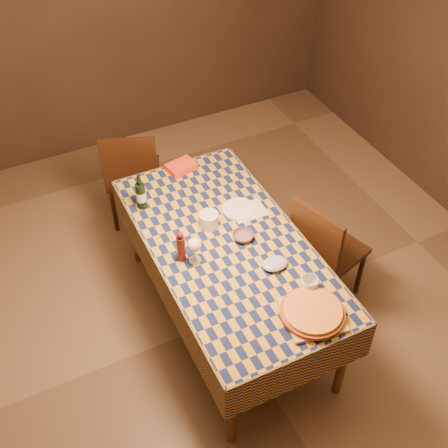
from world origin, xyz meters
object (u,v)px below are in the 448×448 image
object	(u,v)px
cutting_board	(312,315)
pizza	(313,312)
bowl	(243,236)
white_plate	(239,209)
dining_table	(227,252)
chair_right	(323,248)
wine_bottle	(141,195)
chair_far	(132,173)

from	to	relation	value
cutting_board	pizza	distance (m)	0.03
cutting_board	bowl	distance (m)	0.71
bowl	white_plate	distance (m)	0.28
dining_table	chair_right	xyz separation A→B (m)	(0.68, -0.11, -0.17)
wine_bottle	chair_far	xyz separation A→B (m)	(0.14, 0.69, -0.35)
dining_table	cutting_board	distance (m)	0.74
pizza	bowl	world-z (taller)	pizza
cutting_board	white_plate	bearing A→B (deg)	87.74
dining_table	pizza	distance (m)	0.74
pizza	white_plate	distance (m)	0.97
bowl	wine_bottle	bearing A→B (deg)	129.65
cutting_board	dining_table	bearing A→B (deg)	103.71
bowl	chair_right	xyz separation A→B (m)	(0.57, -0.11, -0.27)
wine_bottle	chair_far	distance (m)	0.79
pizza	white_plate	bearing A→B (deg)	87.74
wine_bottle	chair_right	size ratio (longest dim) A/B	0.29
wine_bottle	cutting_board	bearing A→B (deg)	-67.28
dining_table	cutting_board	world-z (taller)	cutting_board
pizza	chair_far	xyz separation A→B (m)	(-0.40, 1.97, -0.28)
dining_table	chair_far	distance (m)	1.29
pizza	bowl	xyz separation A→B (m)	(-0.06, 0.71, -0.02)
bowl	chair_right	distance (m)	0.64
chair_far	white_plate	bearing A→B (deg)	-66.69
wine_bottle	white_plate	distance (m)	0.66
pizza	dining_table	bearing A→B (deg)	103.71
dining_table	bowl	xyz separation A→B (m)	(0.11, -0.00, 0.10)
cutting_board	pizza	xyz separation A→B (m)	(-0.00, 0.00, 0.03)
white_plate	chair_right	bearing A→B (deg)	-38.12
cutting_board	chair_far	xyz separation A→B (m)	(-0.40, 1.97, -0.26)
cutting_board	chair_right	bearing A→B (deg)	49.90
bowl	wine_bottle	distance (m)	0.75
cutting_board	bowl	world-z (taller)	bowl
chair_far	cutting_board	bearing A→B (deg)	-78.67
white_plate	chair_far	xyz separation A→B (m)	(-0.43, 1.01, -0.25)
dining_table	chair_far	bearing A→B (deg)	99.97
pizza	wine_bottle	bearing A→B (deg)	112.72
pizza	chair_right	bearing A→B (deg)	49.90
pizza	chair_right	world-z (taller)	chair_right
cutting_board	bowl	size ratio (longest dim) A/B	2.35
cutting_board	chair_far	size ratio (longest dim) A/B	0.34
dining_table	wine_bottle	bearing A→B (deg)	122.55
white_plate	cutting_board	bearing A→B (deg)	-92.26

